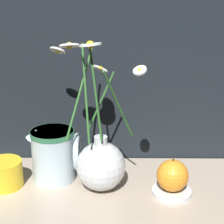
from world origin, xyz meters
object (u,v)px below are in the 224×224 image
(yellow_mug, at_px, (5,174))
(orange_fruit, at_px, (174,176))
(ceramic_pitcher, at_px, (56,153))
(vase_with_flowers, at_px, (102,163))

(yellow_mug, xyz_separation_m, orange_fruit, (0.40, -0.03, 0.01))
(yellow_mug, height_order, orange_fruit, orange_fruit)
(ceramic_pitcher, height_order, orange_fruit, ceramic_pitcher)
(ceramic_pitcher, relative_size, orange_fruit, 1.71)
(yellow_mug, distance_m, orange_fruit, 0.41)
(vase_with_flowers, xyz_separation_m, ceramic_pitcher, (-0.12, 0.05, 0.00))
(vase_with_flowers, distance_m, orange_fruit, 0.17)
(yellow_mug, bearing_deg, orange_fruit, -4.61)
(ceramic_pitcher, distance_m, orange_fruit, 0.29)
(vase_with_flowers, xyz_separation_m, orange_fruit, (0.17, -0.02, -0.02))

